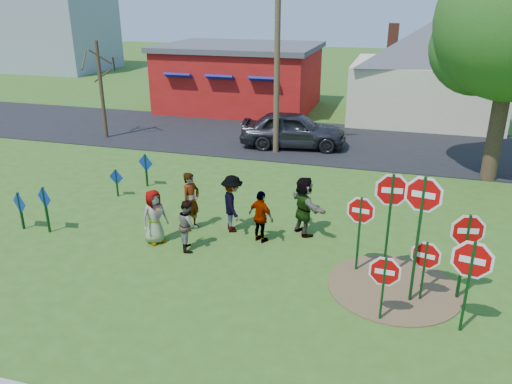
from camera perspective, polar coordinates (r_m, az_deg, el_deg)
ground at (r=14.36m, az=-2.72°, el=-6.13°), size 120.00×120.00×0.00m
road at (r=24.79m, az=5.84°, el=5.89°), size 120.00×7.50×0.04m
dirt_patch at (r=12.87m, az=15.43°, el=-10.43°), size 3.20×3.20×0.03m
red_building at (r=31.88m, az=-1.80°, el=13.06°), size 9.40×7.69×3.90m
cream_house at (r=30.28m, az=19.01°, el=13.33°), size 9.40×9.40×6.50m
distant_building at (r=52.99m, az=-22.36°, el=17.15°), size 10.00×8.00×8.00m
stop_sign_a at (r=11.11m, az=14.46°, el=-9.25°), size 0.93×0.06×1.68m
stop_sign_b at (r=12.26m, az=15.18°, el=-0.92°), size 1.10×0.10×2.95m
stop_sign_c at (r=11.44m, az=18.38°, el=-2.08°), size 1.10×0.23×3.24m
stop_sign_d at (r=12.21m, az=22.96°, el=-4.73°), size 1.04×0.23×2.29m
stop_sign_e at (r=12.08m, az=18.78°, el=-7.30°), size 0.91×0.20×1.63m
stop_sign_f at (r=11.10m, az=23.38°, el=-7.74°), size 1.11×0.23×2.26m
stop_sign_g at (r=12.74m, az=11.83°, el=-2.86°), size 0.96×0.13×2.17m
blue_diamond_a at (r=16.63m, az=-25.37°, el=-1.53°), size 0.66×0.29×1.21m
blue_diamond_b at (r=16.01m, az=-22.94°, el=-1.29°), size 0.64×0.27×1.47m
blue_diamond_c at (r=18.22m, az=-15.67°, el=1.33°), size 0.58×0.07×1.01m
blue_diamond_d at (r=18.88m, az=-12.48°, el=2.87°), size 0.66×0.19×1.27m
person_a at (r=14.48m, az=-11.54°, el=-2.79°), size 0.85×0.94×1.61m
person_b at (r=15.10m, az=-7.43°, el=-1.06°), size 0.63×0.77×1.81m
person_c at (r=14.01m, az=-7.76°, el=-3.74°), size 0.81×0.88×1.46m
person_d at (r=14.89m, az=-2.73°, el=-1.35°), size 1.11×1.31×1.76m
person_e at (r=14.25m, az=0.58°, el=-2.85°), size 0.98×0.76×1.55m
person_f at (r=14.73m, az=5.52°, el=-1.59°), size 1.50×1.61×1.81m
suv at (r=23.39m, az=4.28°, el=7.14°), size 5.09×2.60×1.66m
utility_pole at (r=21.92m, az=2.43°, el=15.23°), size 1.98×0.37×8.09m
bare_tree_west at (r=25.70m, az=-17.41°, el=12.51°), size 1.80×1.80×4.71m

